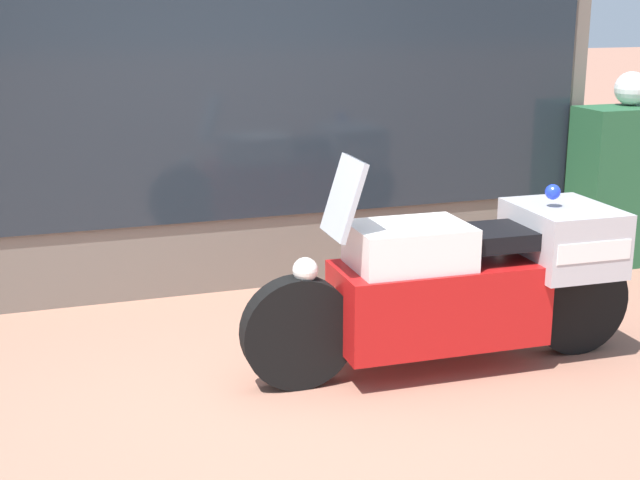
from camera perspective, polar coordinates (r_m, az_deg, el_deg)
ground_plane at (r=4.99m, az=-2.51°, el=-9.62°), size 60.00×60.00×0.00m
shop_building at (r=6.42m, az=-11.14°, el=11.14°), size 6.17×0.55×3.33m
window_display at (r=6.77m, az=-4.67°, el=1.23°), size 4.91×0.30×1.94m
paramedic_motorcycle at (r=5.20m, az=9.38°, el=-2.48°), size 2.39×0.67×1.28m
utility_cabinet at (r=7.55m, az=18.57°, el=3.26°), size 0.72×0.43×1.27m
white_helmet at (r=7.55m, az=19.31°, el=9.14°), size 0.27×0.27×0.27m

